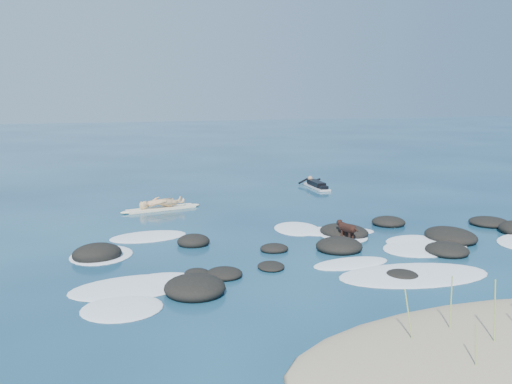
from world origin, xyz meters
name	(u,v)px	position (x,y,z in m)	size (l,w,h in m)	color
ground	(317,240)	(0.00, 0.00, 0.00)	(160.00, 160.00, 0.00)	#0A2642
reef_rocks	(369,245)	(0.99, -1.39, 0.11)	(14.68, 7.37, 0.57)	black
breaking_foam	(316,254)	(-0.72, -1.41, 0.01)	(15.28, 8.23, 0.12)	white
standing_surfer_rig	(161,191)	(-3.64, 6.33, 0.73)	(3.26, 1.07, 1.86)	#FFF8CB
paddling_surfer_rig	(316,185)	(4.36, 9.06, 0.16)	(1.19, 2.66, 0.46)	silver
dog	(346,228)	(0.76, -0.44, 0.43)	(0.38, 1.02, 0.65)	black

